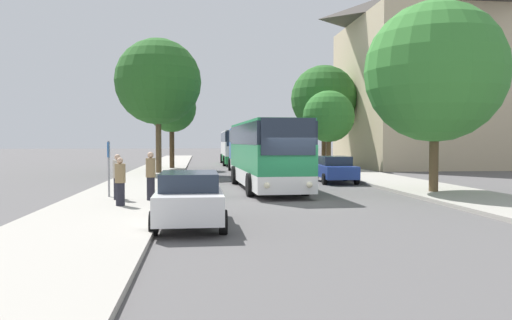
{
  "coord_description": "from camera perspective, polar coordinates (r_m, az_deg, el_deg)",
  "views": [
    {
      "loc": [
        -3.87,
        -19.07,
        2.35
      ],
      "look_at": [
        -0.69,
        8.89,
        1.3
      ],
      "focal_mm": 35.0,
      "sensor_mm": 36.0,
      "label": 1
    }
  ],
  "objects": [
    {
      "name": "bus_front",
      "position": [
        24.48,
        1.12,
        0.74
      ],
      "size": [
        2.96,
        10.67,
        3.28
      ],
      "rotation": [
        0.0,
        0.0,
        0.04
      ],
      "color": "silver",
      "rests_on": "ground_plane"
    },
    {
      "name": "ground_plane",
      "position": [
        19.6,
        4.97,
        -4.76
      ],
      "size": [
        300.0,
        300.0,
        0.0
      ],
      "primitive_type": "plane",
      "color": "#565454",
      "rests_on": "ground"
    },
    {
      "name": "pedestrian_walking_back",
      "position": [
        19.52,
        -15.53,
        -1.86
      ],
      "size": [
        0.36,
        0.36,
        1.72
      ],
      "rotation": [
        0.0,
        0.0,
        4.22
      ],
      "color": "#23232D",
      "rests_on": "sidewalk_left"
    },
    {
      "name": "sidewalk_right",
      "position": [
        22.07,
        23.12,
        -3.96
      ],
      "size": [
        4.0,
        120.0,
        0.15
      ],
      "primitive_type": "cube",
      "color": "#A39E93",
      "rests_on": "ground_plane"
    },
    {
      "name": "bus_stop_sign",
      "position": [
        20.63,
        -16.48,
        -0.21
      ],
      "size": [
        0.08,
        0.45,
        2.22
      ],
      "color": "gray",
      "rests_on": "sidewalk_left"
    },
    {
      "name": "pedestrian_waiting_far",
      "position": [
        17.68,
        -15.26,
        -2.39
      ],
      "size": [
        0.36,
        0.36,
        1.65
      ],
      "rotation": [
        0.0,
        0.0,
        1.16
      ],
      "color": "#23232D",
      "rests_on": "sidewalk_left"
    },
    {
      "name": "building_right_background",
      "position": [
        49.97,
        20.44,
        9.44
      ],
      "size": [
        16.62,
        14.4,
        17.64
      ],
      "color": "#C6B28E",
      "rests_on": "ground_plane"
    },
    {
      "name": "parked_car_left_curb",
      "position": [
        13.96,
        -7.64,
        -4.31
      ],
      "size": [
        1.96,
        4.36,
        1.51
      ],
      "rotation": [
        0.0,
        0.0,
        0.01
      ],
      "color": "silver",
      "rests_on": "ground_plane"
    },
    {
      "name": "tree_left_far",
      "position": [
        42.17,
        -9.61,
        5.86
      ],
      "size": [
        4.05,
        4.05,
        7.02
      ],
      "color": "#47331E",
      "rests_on": "sidewalk_left"
    },
    {
      "name": "pedestrian_waiting_near",
      "position": [
        19.09,
        -11.94,
        -1.77
      ],
      "size": [
        0.36,
        0.36,
        1.81
      ],
      "rotation": [
        0.0,
        0.0,
        5.74
      ],
      "color": "#23232D",
      "rests_on": "sidewalk_left"
    },
    {
      "name": "tree_left_near",
      "position": [
        36.06,
        -11.12,
        8.76
      ],
      "size": [
        6.03,
        6.03,
        9.42
      ],
      "color": "brown",
      "rests_on": "sidewalk_left"
    },
    {
      "name": "bus_middle",
      "position": [
        37.07,
        -0.88,
        1.28
      ],
      "size": [
        2.91,
        10.49,
        3.37
      ],
      "rotation": [
        0.0,
        0.0,
        -0.02
      ],
      "color": "silver",
      "rests_on": "ground_plane"
    },
    {
      "name": "tree_right_mid",
      "position": [
        23.46,
        19.77,
        9.42
      ],
      "size": [
        6.12,
        6.12,
        8.3
      ],
      "color": "brown",
      "rests_on": "sidewalk_right"
    },
    {
      "name": "sidewalk_left",
      "position": [
        19.46,
        -15.75,
        -4.66
      ],
      "size": [
        4.0,
        120.0,
        0.15
      ],
      "primitive_type": "cube",
      "color": "#A39E93",
      "rests_on": "ground_plane"
    },
    {
      "name": "parked_car_right_near",
      "position": [
        28.74,
        9.05,
        -1.02
      ],
      "size": [
        2.14,
        4.25,
        1.51
      ],
      "rotation": [
        0.0,
        0.0,
        3.09
      ],
      "color": "#233D9E",
      "rests_on": "ground_plane"
    },
    {
      "name": "tree_right_near",
      "position": [
        46.59,
        7.77,
        6.97
      ],
      "size": [
        6.08,
        6.08,
        9.2
      ],
      "color": "#47331E",
      "rests_on": "sidewalk_right"
    },
    {
      "name": "tree_right_far",
      "position": [
        40.7,
        8.3,
        4.94
      ],
      "size": [
        4.16,
        4.16,
        6.3
      ],
      "color": "#513D23",
      "rests_on": "sidewalk_right"
    },
    {
      "name": "bus_rear",
      "position": [
        51.09,
        -2.44,
        1.52
      ],
      "size": [
        2.8,
        11.85,
        3.39
      ],
      "rotation": [
        0.0,
        0.0,
        -0.01
      ],
      "color": "#238942",
      "rests_on": "ground_plane"
    }
  ]
}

